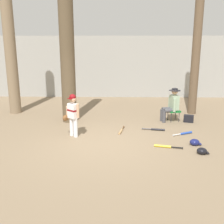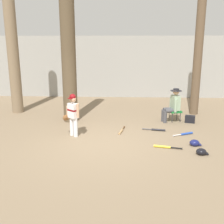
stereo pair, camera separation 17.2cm
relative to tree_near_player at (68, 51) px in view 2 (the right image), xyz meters
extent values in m
plane|color=#7F6B51|center=(1.39, -2.22, -2.48)|extent=(60.00, 60.00, 0.00)
cube|color=#9E9E99|center=(1.39, 4.63, -0.94)|extent=(18.00, 0.36, 3.09)
cylinder|color=brown|center=(0.00, 0.00, 0.26)|extent=(0.50, 0.50, 5.49)
cone|color=brown|center=(0.00, 0.00, -2.48)|extent=(0.70, 0.70, 0.30)
cylinder|color=brown|center=(4.71, 1.20, 0.45)|extent=(0.33, 0.33, 5.87)
cone|color=brown|center=(4.71, 1.20, -2.48)|extent=(0.54, 0.54, 0.20)
cylinder|color=white|center=(0.48, -1.70, -2.19)|extent=(0.12, 0.12, 0.58)
cylinder|color=white|center=(0.34, -1.58, -2.19)|extent=(0.12, 0.12, 0.58)
cube|color=white|center=(0.41, -1.64, -1.68)|extent=(0.36, 0.35, 0.44)
cube|color=maroon|center=(0.41, -1.64, -1.66)|extent=(0.37, 0.36, 0.05)
sphere|color=tan|center=(0.41, -1.64, -1.33)|extent=(0.20, 0.20, 0.20)
sphere|color=maroon|center=(0.41, -1.64, -1.27)|extent=(0.19, 0.19, 0.19)
cube|color=maroon|center=(0.35, -1.71, -1.30)|extent=(0.17, 0.17, 0.02)
cylinder|color=tan|center=(0.58, -1.81, -1.64)|extent=(0.11, 0.11, 0.42)
cylinder|color=tan|center=(0.22, -1.54, -1.76)|extent=(0.11, 0.11, 0.40)
ellipsoid|color=brown|center=(0.17, -1.57, -1.92)|extent=(0.23, 0.25, 0.18)
cube|color=#196B2D|center=(3.75, 0.07, -2.10)|extent=(0.48, 0.48, 0.06)
cylinder|color=#333338|center=(3.64, -0.11, -2.29)|extent=(0.02, 0.02, 0.38)
cylinder|color=#333338|center=(3.57, 0.19, -2.29)|extent=(0.02, 0.02, 0.38)
cylinder|color=#333338|center=(3.93, -0.04, -2.29)|extent=(0.02, 0.02, 0.38)
cylinder|color=#333338|center=(3.86, 0.25, -2.29)|extent=(0.02, 0.02, 0.38)
cylinder|color=#47474C|center=(3.38, -0.11, -2.27)|extent=(0.13, 0.13, 0.43)
cylinder|color=#47474C|center=(3.34, 0.08, -2.27)|extent=(0.13, 0.13, 0.43)
cylinder|color=#47474C|center=(3.58, -0.07, -2.05)|extent=(0.42, 0.24, 0.15)
cylinder|color=#47474C|center=(3.53, 0.13, -2.05)|extent=(0.42, 0.24, 0.15)
cube|color=#99B293|center=(3.75, 0.07, -1.79)|extent=(0.31, 0.40, 0.52)
cylinder|color=#99B293|center=(3.72, -0.16, -1.85)|extent=(0.11, 0.11, 0.46)
cylinder|color=#99B293|center=(3.63, 0.27, -1.85)|extent=(0.11, 0.11, 0.46)
sphere|color=tan|center=(3.75, 0.07, -1.39)|extent=(0.22, 0.22, 0.22)
cylinder|color=#232328|center=(3.75, 0.07, -1.36)|extent=(0.40, 0.40, 0.02)
cylinder|color=#232328|center=(3.75, 0.07, -1.33)|extent=(0.20, 0.20, 0.09)
cube|color=black|center=(4.27, -0.06, -2.35)|extent=(0.38, 0.27, 0.26)
cylinder|color=#7F6B51|center=(-2.41, 1.16, 0.47)|extent=(0.44, 0.44, 5.91)
cone|color=#7F6B51|center=(-2.41, 1.16, -2.48)|extent=(0.58, 0.58, 0.26)
cylinder|color=yellow|center=(2.97, -2.49, -2.45)|extent=(0.46, 0.17, 0.07)
cylinder|color=black|center=(3.34, -2.57, -2.45)|extent=(0.30, 0.10, 0.03)
cylinder|color=black|center=(3.49, -2.61, -2.45)|extent=(0.03, 0.06, 0.06)
cylinder|color=#2347AD|center=(3.88, -1.37, -2.45)|extent=(0.41, 0.25, 0.07)
cylinder|color=silver|center=(3.56, -1.52, -2.45)|extent=(0.27, 0.15, 0.03)
cylinder|color=silver|center=(3.43, -1.59, -2.45)|extent=(0.04, 0.06, 0.06)
cylinder|color=tan|center=(1.84, -1.26, -2.45)|extent=(0.16, 0.43, 0.07)
cylinder|color=brown|center=(1.91, -0.91, -2.45)|extent=(0.09, 0.29, 0.03)
cylinder|color=brown|center=(1.94, -0.77, -2.45)|extent=(0.06, 0.03, 0.06)
cylinder|color=black|center=(3.05, -1.04, -2.45)|extent=(0.44, 0.14, 0.07)
cylinder|color=#4C4C51|center=(2.69, -0.97, -2.45)|extent=(0.29, 0.08, 0.03)
cylinder|color=#4C4C51|center=(2.54, -0.95, -2.45)|extent=(0.03, 0.06, 0.06)
ellipsoid|color=black|center=(3.90, -2.91, -2.40)|extent=(0.26, 0.24, 0.18)
cube|color=black|center=(4.03, -2.91, -2.45)|extent=(0.11, 0.13, 0.02)
ellipsoid|color=navy|center=(3.89, -2.29, -2.40)|extent=(0.27, 0.25, 0.18)
cube|color=navy|center=(4.02, -2.29, -2.44)|extent=(0.11, 0.14, 0.02)
camera|label=1|loc=(1.75, -9.44, 0.31)|focal=43.51mm
camera|label=2|loc=(1.92, -9.43, 0.31)|focal=43.51mm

